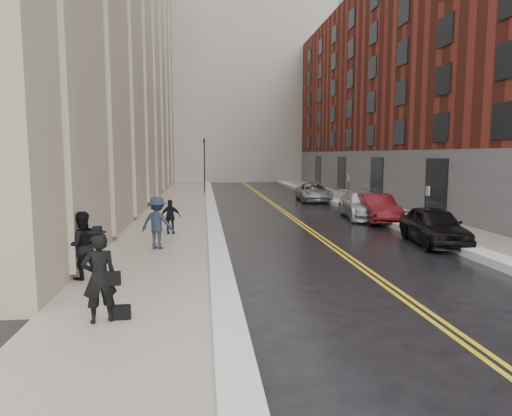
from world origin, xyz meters
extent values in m
plane|color=black|center=(0.00, 0.00, 0.00)|extent=(160.00, 160.00, 0.00)
cube|color=gray|center=(-4.50, 16.00, 0.07)|extent=(4.00, 64.00, 0.15)
cube|color=gray|center=(9.00, 16.00, 0.07)|extent=(3.00, 64.00, 0.15)
cube|color=gold|center=(2.38, 16.00, 0.00)|extent=(0.12, 64.00, 0.01)
cube|color=gold|center=(2.62, 16.00, 0.00)|extent=(0.12, 64.00, 0.01)
cube|color=silver|center=(-2.20, 16.00, 0.13)|extent=(0.70, 60.80, 0.26)
cube|color=silver|center=(7.15, 16.00, 0.15)|extent=(0.85, 60.80, 0.30)
cube|color=maroon|center=(17.50, 23.00, 9.00)|extent=(14.00, 50.00, 18.00)
cube|color=slate|center=(14.00, 66.00, 22.00)|extent=(22.00, 18.00, 44.00)
cube|color=slate|center=(-12.00, 72.00, 30.00)|extent=(22.00, 18.00, 60.00)
cylinder|color=black|center=(-2.60, 30.00, 2.60)|extent=(0.12, 0.12, 5.20)
imported|color=black|center=(-2.60, 30.00, 4.60)|extent=(0.18, 0.15, 0.90)
cylinder|color=black|center=(7.90, 8.00, 1.10)|extent=(0.06, 0.06, 2.20)
cube|color=white|center=(7.90, 8.00, 2.00)|extent=(0.02, 0.35, 0.45)
cylinder|color=black|center=(7.90, 20.00, 1.10)|extent=(0.06, 0.06, 2.20)
cube|color=white|center=(7.90, 20.00, 2.00)|extent=(0.02, 0.35, 0.45)
imported|color=black|center=(6.80, 5.21, 0.78)|extent=(2.45, 4.81, 1.57)
imported|color=#4A0D10|center=(6.80, 11.59, 0.77)|extent=(2.03, 4.81, 1.55)
imported|color=#AFB1B7|center=(6.55, 13.09, 0.77)|extent=(2.74, 5.53, 1.55)
imported|color=gray|center=(6.01, 22.92, 0.72)|extent=(2.80, 5.38, 1.45)
imported|color=black|center=(-4.93, -2.76, 1.13)|extent=(0.83, 0.69, 1.95)
imported|color=black|center=(-6.20, 0.82, 1.13)|extent=(1.18, 1.08, 1.97)
imported|color=#1B2331|center=(-4.47, 4.88, 1.15)|extent=(1.46, 1.13, 2.00)
imported|color=black|center=(-4.20, 8.13, 0.93)|extent=(0.94, 0.45, 1.56)
camera|label=1|loc=(-2.69, -12.54, 3.74)|focal=32.00mm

